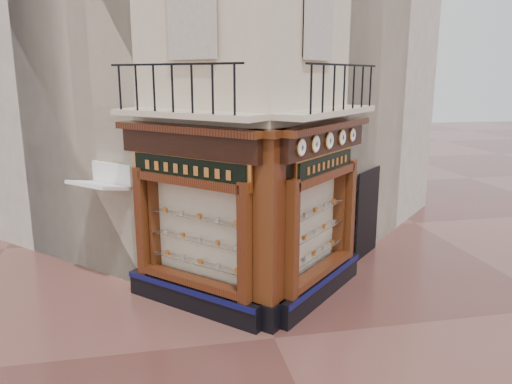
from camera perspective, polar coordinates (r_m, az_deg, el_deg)
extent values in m
plane|color=#4E2924|center=(10.04, 2.10, -16.35)|extent=(80.00, 80.00, 0.00)
cube|color=beige|center=(14.82, -3.53, 17.25)|extent=(11.31, 11.31, 12.00)
cube|color=beige|center=(17.12, -13.22, 14.72)|extent=(11.31, 11.31, 11.00)
cube|color=beige|center=(17.72, 3.56, 14.97)|extent=(11.31, 11.31, 11.00)
cube|color=black|center=(11.08, -7.21, -11.87)|extent=(2.72, 2.72, 0.55)
cube|color=#0B0C3B|center=(10.86, -7.91, -11.18)|extent=(2.50, 2.50, 0.12)
cube|color=#3A130A|center=(9.71, -1.15, -5.88)|extent=(0.37, 0.37, 2.45)
cube|color=#3A130A|center=(11.46, -12.76, -3.21)|extent=(0.37, 0.37, 2.45)
cube|color=beige|center=(10.78, -6.29, -4.15)|extent=(1.80, 1.80, 2.10)
cube|color=black|center=(10.15, -7.68, 5.44)|extent=(2.69, 2.69, 0.50)
cube|color=#3A130A|center=(10.06, -7.99, 7.14)|extent=(2.86, 2.86, 0.14)
cube|color=black|center=(11.60, 7.32, -10.67)|extent=(2.72, 2.72, 0.55)
cube|color=#0B0C3B|center=(11.44, 8.22, -9.88)|extent=(2.50, 2.50, 0.12)
cube|color=#3A130A|center=(9.90, 3.96, -5.53)|extent=(0.37, 0.37, 2.45)
cube|color=#3A130A|center=(12.31, 10.43, -1.96)|extent=(0.37, 0.37, 2.45)
cube|color=beige|center=(11.23, 6.03, -3.42)|extent=(1.80, 1.80, 2.10)
cube|color=black|center=(10.71, 7.75, 5.85)|extent=(2.69, 2.69, 0.50)
cube|color=#3A130A|center=(10.65, 8.14, 7.47)|extent=(2.86, 2.86, 0.14)
cube|color=black|center=(10.34, 1.44, -13.69)|extent=(0.78, 0.78, 0.55)
cube|color=#3A130A|center=(9.62, 1.51, -3.41)|extent=(0.64, 0.64, 3.50)
cube|color=#3A130A|center=(9.28, 1.58, 6.76)|extent=(0.85, 0.85, 0.14)
cube|color=beige|center=(10.02, -8.12, 8.78)|extent=(2.97, 2.97, 0.12)
cube|color=black|center=(9.75, -9.63, 14.20)|extent=(2.36, 2.36, 0.04)
cube|color=beige|center=(10.61, 8.29, 9.02)|extent=(2.97, 2.97, 0.12)
cube|color=black|center=(10.45, 10.15, 14.10)|extent=(2.36, 2.36, 0.04)
cylinder|color=gold|center=(9.48, 5.13, 5.09)|extent=(0.27, 0.27, 0.34)
cylinder|color=white|center=(9.46, 5.29, 5.07)|extent=(0.22, 0.22, 0.29)
cube|color=black|center=(9.46, 5.37, 5.06)|extent=(0.02, 0.02, 0.11)
cube|color=black|center=(9.46, 5.37, 5.06)|extent=(0.07, 0.07, 0.01)
cylinder|color=gold|center=(10.00, 6.76, 5.47)|extent=(0.28, 0.28, 0.34)
cylinder|color=white|center=(9.98, 6.91, 5.45)|extent=(0.22, 0.22, 0.29)
cube|color=black|center=(9.98, 6.99, 5.45)|extent=(0.02, 0.02, 0.11)
cube|color=black|center=(9.98, 6.99, 5.45)|extent=(0.07, 0.07, 0.01)
cylinder|color=gold|center=(10.56, 8.32, 5.83)|extent=(0.29, 0.29, 0.36)
cylinder|color=white|center=(10.55, 8.47, 5.82)|extent=(0.23, 0.23, 0.31)
cube|color=black|center=(10.54, 8.54, 5.81)|extent=(0.02, 0.02, 0.12)
cube|color=black|center=(10.54, 8.54, 5.81)|extent=(0.07, 0.07, 0.01)
cylinder|color=gold|center=(11.14, 9.75, 6.16)|extent=(0.28, 0.28, 0.34)
cylinder|color=white|center=(11.13, 9.89, 6.15)|extent=(0.22, 0.22, 0.29)
cube|color=black|center=(11.13, 9.96, 6.14)|extent=(0.02, 0.02, 0.11)
cube|color=black|center=(11.13, 9.96, 6.14)|extent=(0.07, 0.07, 0.01)
cylinder|color=gold|center=(11.66, 10.90, 6.42)|extent=(0.25, 0.25, 0.31)
cylinder|color=white|center=(11.65, 11.03, 6.41)|extent=(0.20, 0.20, 0.26)
cube|color=black|center=(11.65, 11.10, 6.41)|extent=(0.02, 0.02, 0.10)
cube|color=black|center=(11.65, 11.10, 6.41)|extent=(0.06, 0.06, 0.01)
cube|color=#D1873D|center=(10.19, -7.74, 2.63)|extent=(2.25, 2.25, 0.60)
cube|color=black|center=(10.17, -7.89, 2.59)|extent=(2.10, 2.10, 0.45)
cube|color=#D1873D|center=(10.77, 7.86, 3.19)|extent=(1.89, 1.89, 0.51)
cube|color=black|center=(10.75, 8.05, 3.17)|extent=(1.77, 1.77, 0.38)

